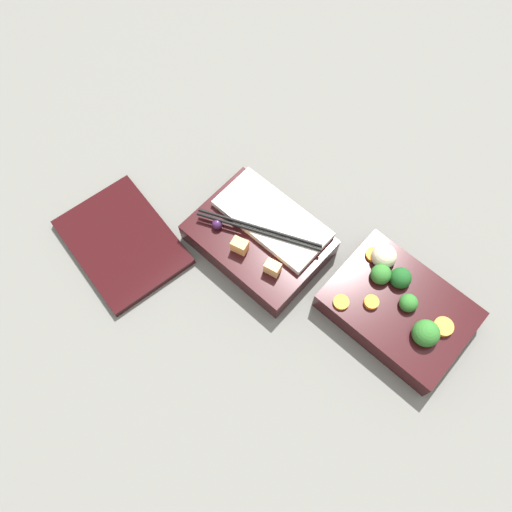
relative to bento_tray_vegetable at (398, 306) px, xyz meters
The scene contains 4 objects.
ground_plane 0.11m from the bento_tray_vegetable, 16.30° to the left, with size 3.00×3.00×0.00m, color slate.
bento_tray_vegetable is the anchor object (origin of this frame).
bento_tray_rice 0.24m from the bento_tray_vegetable, 12.87° to the left, with size 0.21×0.15×0.07m.
bento_lid 0.45m from the bento_tray_vegetable, 27.14° to the left, with size 0.20×0.15×0.01m, color black.
Camera 1 is at (-0.11, 0.29, 0.74)m, focal length 35.00 mm.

